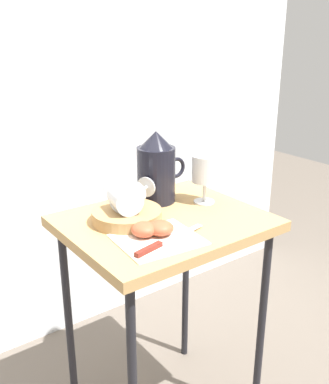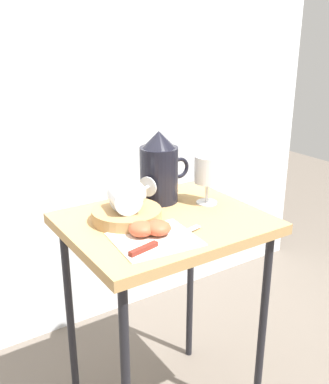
{
  "view_description": "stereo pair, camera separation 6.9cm",
  "coord_description": "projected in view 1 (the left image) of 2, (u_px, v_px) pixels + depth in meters",
  "views": [
    {
      "loc": [
        -0.69,
        -0.94,
        1.21
      ],
      "look_at": [
        0.0,
        0.0,
        0.78
      ],
      "focal_mm": 41.85,
      "sensor_mm": 36.0,
      "label": 1
    },
    {
      "loc": [
        -0.63,
        -0.98,
        1.21
      ],
      "look_at": [
        0.0,
        0.0,
        0.78
      ],
      "focal_mm": 41.85,
      "sensor_mm": 36.0,
      "label": 2
    }
  ],
  "objects": [
    {
      "name": "basket_tray",
      "position": [
        127.0,
        216.0,
        1.24
      ],
      "size": [
        0.19,
        0.19,
        0.03
      ],
      "primitive_type": "cylinder",
      "color": "#AD8451",
      "rests_on": "table"
    },
    {
      "name": "knife",
      "position": [
        161.0,
        244.0,
        1.1
      ],
      "size": [
        0.24,
        0.07,
        0.01
      ],
      "color": "silver",
      "rests_on": "linen_napkin"
    },
    {
      "name": "wine_glass_tipped_near",
      "position": [
        125.0,
        198.0,
        1.21
      ],
      "size": [
        0.1,
        0.15,
        0.08
      ],
      "color": "silver",
      "rests_on": "basket_tray"
    },
    {
      "name": "table",
      "position": [
        165.0,
        243.0,
        1.29
      ],
      "size": [
        0.55,
        0.45,
        0.7
      ],
      "color": "tan",
      "rests_on": "ground_plane"
    },
    {
      "name": "apple_half_left",
      "position": [
        144.0,
        229.0,
        1.14
      ],
      "size": [
        0.07,
        0.07,
        0.04
      ],
      "primitive_type": "ellipsoid",
      "color": "#C15133",
      "rests_on": "linen_napkin"
    },
    {
      "name": "curtain_drape",
      "position": [
        65.0,
        114.0,
        1.67
      ],
      "size": [
        2.4,
        0.03,
        1.83
      ],
      "primitive_type": "cube",
      "color": "white",
      "rests_on": "ground_plane"
    },
    {
      "name": "wine_glass_tipped_far",
      "position": [
        129.0,
        197.0,
        1.23
      ],
      "size": [
        0.16,
        0.12,
        0.07
      ],
      "color": "silver",
      "rests_on": "basket_tray"
    },
    {
      "name": "linen_napkin",
      "position": [
        158.0,
        239.0,
        1.13
      ],
      "size": [
        0.22,
        0.2,
        0.0
      ],
      "primitive_type": "cube",
      "rotation": [
        0.0,
        0.0,
        -0.1
      ],
      "color": "silver",
      "rests_on": "table"
    },
    {
      "name": "apple_half_right",
      "position": [
        161.0,
        228.0,
        1.15
      ],
      "size": [
        0.07,
        0.07,
        0.04
      ],
      "primitive_type": "ellipsoid",
      "color": "#C15133",
      "rests_on": "linen_napkin"
    },
    {
      "name": "wine_glass_upright",
      "position": [
        205.0,
        171.0,
        1.35
      ],
      "size": [
        0.08,
        0.08,
        0.15
      ],
      "color": "silver",
      "rests_on": "table"
    },
    {
      "name": "pitcher",
      "position": [
        156.0,
        173.0,
        1.37
      ],
      "size": [
        0.17,
        0.12,
        0.22
      ],
      "color": "black",
      "rests_on": "table"
    }
  ]
}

